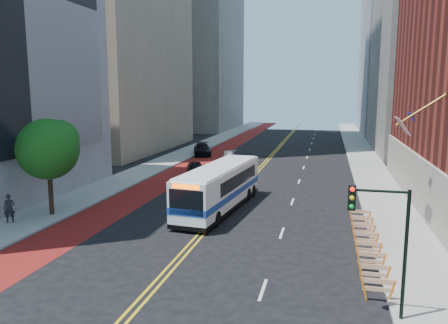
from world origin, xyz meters
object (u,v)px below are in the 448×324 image
at_px(street_tree, 49,147).
at_px(pedestrian, 9,208).
at_px(car_b, 230,156).
at_px(car_c, 202,149).
at_px(car_a, 196,169).
at_px(traffic_signal, 382,226).
at_px(transit_bus, 220,187).

height_order(street_tree, pedestrian, street_tree).
bearing_deg(car_b, street_tree, -116.72).
distance_m(car_b, car_c, 6.96).
bearing_deg(car_a, traffic_signal, -81.45).
xyz_separation_m(car_a, car_c, (-3.56, 14.55, 0.06)).
distance_m(street_tree, car_b, 27.20).
distance_m(traffic_signal, transit_bus, 17.13).
relative_size(street_tree, car_a, 1.55).
xyz_separation_m(transit_bus, pedestrian, (-12.50, -6.90, -0.61)).
distance_m(traffic_signal, car_a, 30.04).
xyz_separation_m(traffic_signal, transit_bus, (-9.66, 14.01, -2.01)).
bearing_deg(traffic_signal, car_c, 114.90).
distance_m(transit_bus, car_c, 27.83).
bearing_deg(pedestrian, traffic_signal, -48.91).
distance_m(street_tree, pedestrian, 4.77).
distance_m(street_tree, traffic_signal, 22.79).
distance_m(car_a, car_b, 9.85).
xyz_separation_m(transit_bus, car_a, (-5.50, 11.76, -0.98)).
bearing_deg(car_a, car_c, 81.84).
bearing_deg(car_c, traffic_signal, -84.22).
bearing_deg(car_c, transit_bus, -90.12).
xyz_separation_m(street_tree, pedestrian, (-1.50, -2.44, -3.81)).
xyz_separation_m(car_b, car_c, (-5.04, 4.80, 0.09)).
bearing_deg(pedestrian, car_b, 42.27).
height_order(car_a, pedestrian, pedestrian).
xyz_separation_m(traffic_signal, car_a, (-15.15, 25.77, -2.99)).
relative_size(car_a, pedestrian, 2.27).
xyz_separation_m(car_a, car_b, (1.48, 9.74, -0.03)).
bearing_deg(car_c, pedestrian, -115.03).
bearing_deg(street_tree, traffic_signal, -24.82).
relative_size(car_b, car_c, 0.78).
xyz_separation_m(transit_bus, car_c, (-9.06, 26.30, -0.92)).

